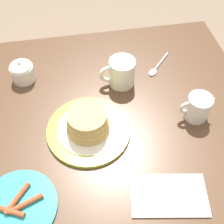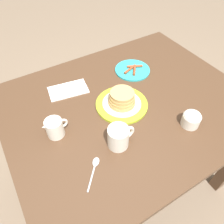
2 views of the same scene
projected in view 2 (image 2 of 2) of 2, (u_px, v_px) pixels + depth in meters
name	position (u px, v px, depth m)	size (l,w,h in m)	color
ground_plane	(123.00, 174.00, 1.66)	(8.00, 8.00, 0.00)	#7A6651
dining_table	(127.00, 119.00, 1.18)	(1.20, 0.96, 0.77)	#4C3321
pancake_plate	(122.00, 102.00, 1.05)	(0.25, 0.25, 0.09)	#AAC628
side_plate_bacon	(132.00, 70.00, 1.26)	(0.20, 0.20, 0.02)	#2DADBC
coffee_mug	(119.00, 137.00, 0.88)	(0.12, 0.09, 0.10)	silver
creamer_pitcher	(55.00, 128.00, 0.92)	(0.11, 0.07, 0.09)	silver
sugar_bowl	(191.00, 119.00, 0.96)	(0.08, 0.08, 0.08)	silver
napkin	(68.00, 90.00, 1.15)	(0.22, 0.15, 0.01)	white
spoon	(94.00, 168.00, 0.84)	(0.11, 0.12, 0.01)	silver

